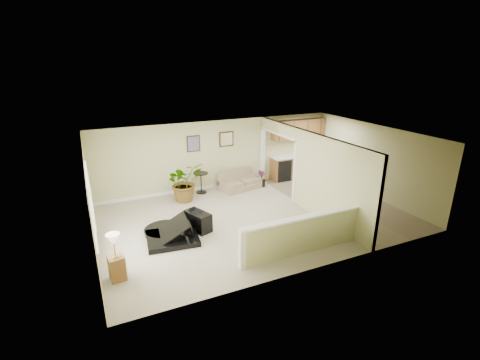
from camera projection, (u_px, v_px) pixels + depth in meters
name	position (u px, v px, depth m)	size (l,w,h in m)	color
floor	(255.00, 217.00, 10.58)	(9.00, 9.00, 0.00)	#BAB190
back_wall	(219.00, 154.00, 12.74)	(9.00, 0.04, 2.50)	#C5C386
front_wall	(318.00, 219.00, 7.59)	(9.00, 0.04, 2.50)	#C5C386
left_wall	(90.00, 204.00, 8.41)	(0.04, 6.00, 2.50)	#C5C386
right_wall	(372.00, 161.00, 11.93)	(0.04, 6.00, 2.50)	#C5C386
ceiling	(256.00, 137.00, 9.75)	(9.00, 6.00, 0.04)	white
kitchen_vinyl	(338.00, 201.00, 11.81)	(2.70, 6.00, 0.01)	gray
interior_partition	(302.00, 170.00, 11.10)	(0.18, 5.99, 2.50)	#C5C386
pony_half_wall	(301.00, 234.00, 8.46)	(3.42, 0.22, 1.00)	#C5C386
left_window	(91.00, 203.00, 7.92)	(0.05, 2.15, 1.45)	white
wall_art_left	(193.00, 144.00, 12.18)	(0.48, 0.04, 0.58)	#392314
wall_mirror	(226.00, 139.00, 12.66)	(0.55, 0.04, 0.55)	#392314
kitchen_cabinets	(296.00, 157.00, 13.89)	(2.36, 0.65, 2.33)	brown
piano	(169.00, 221.00, 9.15)	(1.66, 1.71, 1.26)	black
piano_bench	(198.00, 221.00, 9.74)	(0.40, 0.80, 0.53)	black
loveseat	(239.00, 180.00, 12.84)	(1.69, 1.18, 0.86)	tan
accent_table	(201.00, 180.00, 12.37)	(0.52, 0.52, 0.75)	black
palm_plant	(184.00, 182.00, 11.66)	(1.38, 1.26, 1.32)	black
small_plant	(261.00, 180.00, 13.09)	(0.42, 0.42, 0.60)	black
lamp_stand	(116.00, 261.00, 7.46)	(0.36, 0.36, 1.10)	brown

